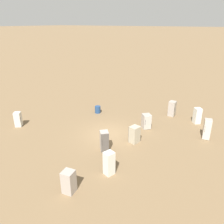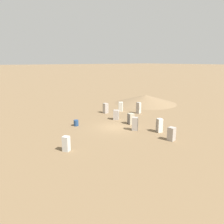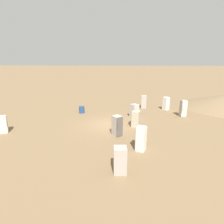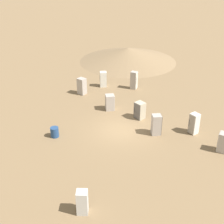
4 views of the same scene
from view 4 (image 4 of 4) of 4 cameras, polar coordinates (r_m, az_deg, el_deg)
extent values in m
plane|color=brown|center=(24.69, 1.69, -3.35)|extent=(1000.00, 1000.00, 0.00)
cone|color=#7F6647|center=(40.22, 2.93, 10.46)|extent=(12.25, 12.25, 1.71)
cube|color=silver|center=(24.75, 14.79, -2.04)|extent=(0.73, 0.76, 1.66)
cube|color=gray|center=(24.54, 14.33, -2.25)|extent=(0.22, 0.58, 1.59)
cylinder|color=#2D2D2D|center=(24.60, 13.93, -1.90)|extent=(0.02, 0.02, 0.58)
cube|color=#A89E93|center=(23.22, 19.71, -5.25)|extent=(0.78, 0.77, 1.45)
cube|color=#BCB7AD|center=(23.24, 18.87, -5.06)|extent=(0.65, 0.15, 1.40)
cylinder|color=#2D2D2D|center=(23.41, 18.93, -4.61)|extent=(0.02, 0.02, 0.51)
cube|color=#A89E93|center=(30.74, -5.55, 4.72)|extent=(0.64, 0.74, 1.62)
cube|color=gray|center=(30.96, -5.13, 4.92)|extent=(0.04, 0.71, 1.55)
cylinder|color=#2D2D2D|center=(30.79, -4.74, 4.97)|extent=(0.02, 0.02, 0.57)
cube|color=#A89E93|center=(24.02, 8.07, -2.32)|extent=(0.92, 0.92, 1.65)
cube|color=#56514C|center=(24.11, 8.89, -2.27)|extent=(0.47, 0.45, 1.58)
cylinder|color=#2D2D2D|center=(23.89, 9.10, -2.35)|extent=(0.02, 0.02, 0.58)
cube|color=silver|center=(32.34, -1.58, 6.01)|extent=(0.88, 0.88, 1.60)
cube|color=beige|center=(32.33, -2.18, 6.00)|extent=(0.47, 0.41, 1.53)
cylinder|color=#2D2D2D|center=(32.50, -2.25, 6.26)|extent=(0.02, 0.02, 0.56)
cube|color=#B2A88E|center=(26.20, 5.12, 0.31)|extent=(0.82, 0.89, 1.45)
cube|color=#56514C|center=(25.98, 4.57, 0.08)|extent=(0.20, 0.72, 1.40)
cylinder|color=#2D2D2D|center=(26.10, 4.12, 0.41)|extent=(0.02, 0.02, 0.51)
cube|color=#A89E93|center=(31.84, 4.00, 5.82)|extent=(0.70, 0.70, 1.82)
cube|color=beige|center=(31.74, 4.53, 5.73)|extent=(0.56, 0.16, 1.75)
cylinder|color=#2D2D2D|center=(31.52, 4.46, 5.75)|extent=(0.02, 0.02, 0.64)
cube|color=#A89E93|center=(27.52, -0.43, 1.77)|extent=(1.03, 1.03, 1.41)
cube|color=#BCB7AD|center=(27.57, 0.35, 1.83)|extent=(0.52, 0.54, 1.35)
cylinder|color=#2D2D2D|center=(27.32, 0.51, 1.73)|extent=(0.02, 0.02, 0.49)
cube|color=silver|center=(17.38, -5.46, -16.10)|extent=(0.80, 0.81, 1.45)
cube|color=beige|center=(17.59, -5.34, -15.43)|extent=(0.37, 0.49, 1.39)
cylinder|color=#2D2D2D|center=(17.54, -4.64, -15.22)|extent=(0.02, 0.02, 0.51)
cylinder|color=navy|center=(24.08, -10.45, -3.64)|extent=(0.63, 0.63, 0.78)
camera|label=1|loc=(27.27, 43.44, 13.52)|focal=35.00mm
camera|label=2|loc=(10.37, 104.60, -35.70)|focal=35.00mm
camera|label=3|loc=(21.64, 43.12, 0.69)|focal=28.00mm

